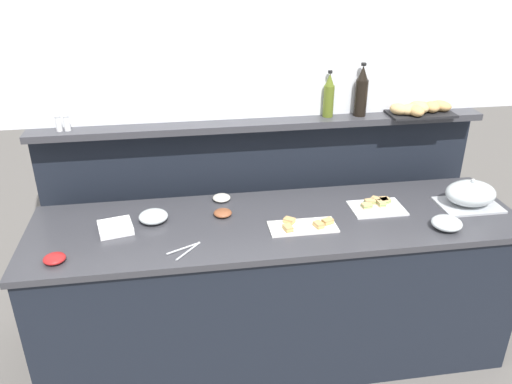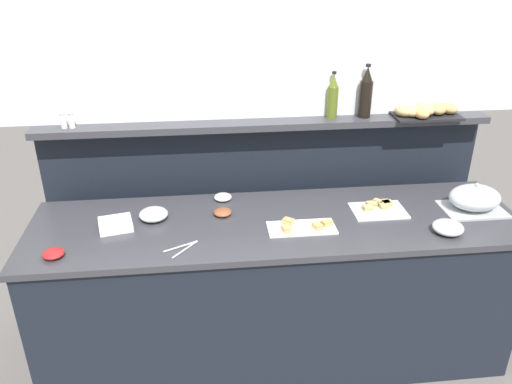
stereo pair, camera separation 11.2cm
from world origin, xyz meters
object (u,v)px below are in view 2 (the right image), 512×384
Objects in this scene: condiment_bowl_teal at (53,254)px; olive_oil_bottle at (333,97)px; serving_tongs at (183,248)px; salt_shaker at (63,121)px; glass_bowl_medium at (448,228)px; condiment_bowl_dark at (223,197)px; sandwich_platter_rear at (302,227)px; napkin_stack at (116,224)px; wine_bottle_dark at (366,94)px; pepper_shaker at (71,121)px; glass_bowl_large at (154,215)px; bread_basket at (427,111)px; sandwich_platter_side at (379,208)px; serving_cloche at (474,198)px; condiment_bowl_cream at (223,212)px.

olive_oil_bottle reaches higher than condiment_bowl_teal.
serving_tongs is at bearing -141.11° from olive_oil_bottle.
condiment_bowl_teal is 1.21× the size of salt_shaker.
glass_bowl_medium is 1.54× the size of condiment_bowl_dark.
sandwich_platter_rear is 0.63m from serving_tongs.
napkin_stack is 0.54× the size of wine_bottle_dark.
olive_oil_bottle is 1.51m from pepper_shaker.
glass_bowl_large is 1.56m from glass_bowl_medium.
glass_bowl_medium is 0.58× the size of olive_oil_bottle.
wine_bottle_dark is at bearing 173.42° from bread_basket.
wine_bottle_dark is 1.70m from pepper_shaker.
serving_cloche is (0.52, -0.06, 0.06)m from sandwich_platter_side.
sandwich_platter_side is 0.39m from glass_bowl_medium.
glass_bowl_large is 0.37m from condiment_bowl_cream.
olive_oil_bottle is (0.27, 0.59, 0.52)m from sandwich_platter_rear.
serving_cloche is 2.18× the size of glass_bowl_large.
sandwich_platter_rear is 1.24m from condiment_bowl_teal.
serving_tongs is (-0.22, -0.51, -0.01)m from condiment_bowl_dark.
condiment_bowl_teal is at bearing -179.73° from glass_bowl_medium.
wine_bottle_dark is at bearing 89.30° from sandwich_platter_side.
sandwich_platter_rear is at bearing -43.67° from condiment_bowl_dark.
wine_bottle_dark is (0.87, 0.20, 0.54)m from condiment_bowl_dark.
sandwich_platter_side and condiment_bowl_teal have the same top height.
glass_bowl_large is 1.80× the size of pepper_shaker.
serving_tongs is at bearing -123.01° from condiment_bowl_cream.
condiment_bowl_teal is (-0.45, -0.32, -0.01)m from glass_bowl_large.
pepper_shaker reaches higher than serving_cloche.
bread_basket is at bearing -0.73° from salt_shaker.
glass_bowl_medium is 0.94× the size of napkin_stack.
sandwich_platter_rear is at bearing 11.70° from serving_tongs.
serving_cloche is 2.34m from salt_shaker.
serving_cloche reaches higher than condiment_bowl_cream.
pepper_shaker reaches higher than condiment_bowl_teal.
glass_bowl_large is at bearing 178.51° from sandwich_platter_side.
pepper_shaker reaches higher than sandwich_platter_side.
glass_bowl_medium is at bearing -45.56° from sandwich_platter_side.
bread_basket is at bearing 7.26° from condiment_bowl_dark.
olive_oil_bottle reaches higher than bread_basket.
olive_oil_bottle reaches higher than condiment_bowl_cream.
condiment_bowl_teal is at bearing -157.27° from wine_bottle_dark.
sandwich_platter_side is 0.89m from condiment_bowl_dark.
glass_bowl_large is (-1.77, 0.09, -0.04)m from serving_cloche.
condiment_bowl_teal is at bearing -148.48° from condiment_bowl_dark.
condiment_bowl_teal is 0.25× the size of bread_basket.
napkin_stack is 1.44m from olive_oil_bottle.
condiment_bowl_dark is 0.55m from serving_tongs.
olive_oil_bottle is 3.17× the size of salt_shaker.
condiment_bowl_cream is at bearing 164.50° from glass_bowl_medium.
sandwich_platter_rear is 2.25× the size of glass_bowl_medium.
condiment_bowl_teal is (-1.70, -0.29, 0.01)m from sandwich_platter_side.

